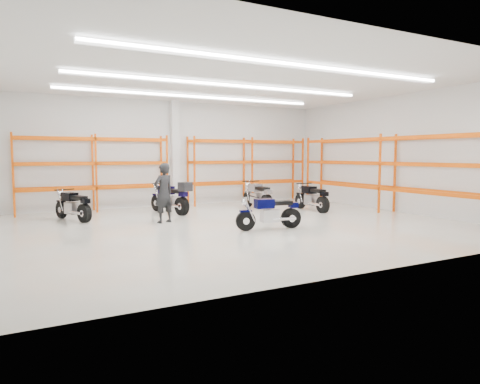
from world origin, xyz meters
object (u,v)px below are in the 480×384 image
motorcycle_main (272,213)px  standing_man (164,193)px  motorcycle_back_c (258,197)px  motorcycle_back_d (313,198)px  motorcycle_back_b (172,198)px  structural_column (175,154)px  motorcycle_back_a (74,206)px

motorcycle_main → standing_man: 3.67m
motorcycle_back_c → standing_man: standing_man is taller
motorcycle_main → motorcycle_back_d: size_ratio=0.94×
motorcycle_back_c → motorcycle_back_b: bearing=172.4°
motorcycle_back_d → structural_column: (-4.17, 4.23, 1.75)m
motorcycle_main → motorcycle_back_b: motorcycle_back_b is taller
motorcycle_back_b → motorcycle_back_d: (5.13, -1.84, -0.09)m
motorcycle_back_a → structural_column: 5.39m
motorcycle_back_a → motorcycle_back_d: motorcycle_back_d is taller
standing_man → motorcycle_back_d: bearing=161.3°
motorcycle_back_d → standing_man: standing_man is taller
motorcycle_main → structural_column: (-0.58, 6.98, 1.78)m
motorcycle_main → standing_man: size_ratio=1.05×
motorcycle_back_b → motorcycle_back_d: bearing=-19.7°
motorcycle_back_b → motorcycle_main: bearing=-71.4°
motorcycle_back_c → motorcycle_back_d: (1.67, -1.38, -0.03)m
standing_man → structural_column: size_ratio=0.43×
motorcycle_main → motorcycle_back_c: (1.92, 4.13, 0.06)m
motorcycle_main → motorcycle_back_c: 4.55m
structural_column → standing_man: bearing=-113.6°
motorcycle_back_d → motorcycle_back_c: bearing=140.5°
motorcycle_main → motorcycle_back_a: (-5.01, 4.48, 0.01)m
motorcycle_back_a → motorcycle_back_b: motorcycle_back_b is taller
motorcycle_back_a → motorcycle_back_c: bearing=-2.9°
motorcycle_back_c → motorcycle_main: bearing=-114.9°
motorcycle_back_b → motorcycle_back_d: motorcycle_back_b is taller
motorcycle_back_b → motorcycle_back_c: (3.46, -0.46, -0.06)m
motorcycle_back_b → motorcycle_back_a: bearing=-178.3°
motorcycle_main → motorcycle_back_d: 4.52m
motorcycle_back_a → motorcycle_back_c: 6.93m
motorcycle_back_a → structural_column: structural_column is taller
motorcycle_main → motorcycle_back_c: size_ratio=0.89×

